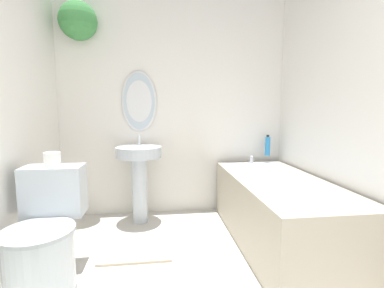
% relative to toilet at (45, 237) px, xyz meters
% --- Properties ---
extents(wall_back, '(2.55, 0.37, 2.40)m').
position_rel_toilet_xyz_m(wall_back, '(0.82, 1.24, 0.98)').
color(wall_back, silver).
rests_on(wall_back, ground_plane).
extents(wall_right, '(0.06, 2.99, 2.40)m').
position_rel_toilet_xyz_m(wall_right, '(2.18, -0.21, 0.88)').
color(wall_right, silver).
rests_on(wall_right, ground_plane).
extents(toilet, '(0.44, 0.64, 0.75)m').
position_rel_toilet_xyz_m(toilet, '(0.00, 0.00, 0.00)').
color(toilet, silver).
rests_on(toilet, ground_plane).
extents(pedestal_sink, '(0.45, 0.45, 0.88)m').
position_rel_toilet_xyz_m(pedestal_sink, '(0.56, 0.96, 0.24)').
color(pedestal_sink, silver).
rests_on(pedestal_sink, ground_plane).
extents(bathtub, '(0.73, 1.64, 0.64)m').
position_rel_toilet_xyz_m(bathtub, '(1.77, 0.36, -0.03)').
color(bathtub, '#B2A893').
rests_on(bathtub, ground_plane).
extents(shampoo_bottle, '(0.06, 0.06, 0.23)m').
position_rel_toilet_xyz_m(shampoo_bottle, '(1.97, 1.11, 0.42)').
color(shampoo_bottle, '#2D84C6').
rests_on(shampoo_bottle, bathtub).
extents(bath_mat, '(0.57, 0.36, 0.02)m').
position_rel_toilet_xyz_m(bath_mat, '(0.56, 0.33, -0.31)').
color(bath_mat, '#B7A88E').
rests_on(bath_mat, ground_plane).
extents(toilet_paper_roll, '(0.11, 0.11, 0.10)m').
position_rel_toilet_xyz_m(toilet_paper_roll, '(-0.00, 0.22, 0.48)').
color(toilet_paper_roll, white).
rests_on(toilet_paper_roll, toilet).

